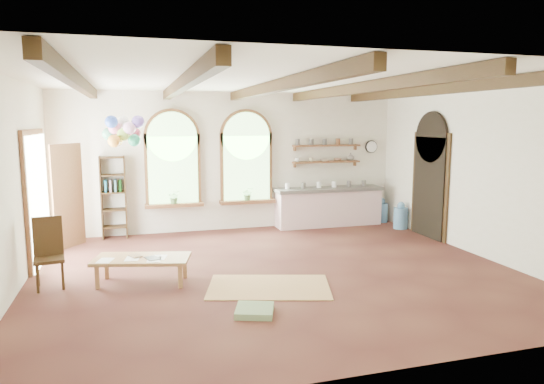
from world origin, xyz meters
name	(u,v)px	position (x,y,z in m)	size (l,w,h in m)	color
floor	(276,272)	(0.00, 0.00, 0.00)	(8.00, 8.00, 0.00)	brown
ceiling_beams	(276,86)	(0.00, 0.00, 3.10)	(6.20, 6.80, 0.18)	#3C2713
window_left	(173,162)	(-1.40, 3.43, 1.63)	(1.30, 0.28, 2.20)	brown
window_right	(246,160)	(0.30, 3.43, 1.63)	(1.30, 0.28, 2.20)	brown
left_doorway	(37,199)	(-3.95, 1.80, 1.15)	(0.10, 1.90, 2.50)	brown
right_doorway	(429,188)	(3.95, 1.50, 1.10)	(0.10, 1.30, 2.40)	black
kitchen_counter	(328,206)	(2.30, 3.20, 0.48)	(2.68, 0.62, 0.94)	beige
wall_shelf_lower	(326,162)	(2.30, 3.38, 1.55)	(1.70, 0.24, 0.04)	brown
wall_shelf_upper	(327,146)	(2.30, 3.38, 1.95)	(1.70, 0.24, 0.04)	brown
wall_clock	(371,147)	(3.55, 3.45, 1.90)	(0.32, 0.32, 0.04)	black
bookshelf	(113,197)	(-2.70, 3.32, 0.90)	(0.53, 0.32, 1.80)	#3C2713
coffee_table	(142,260)	(-2.20, 0.03, 0.37)	(1.59, 1.02, 0.42)	tan
side_chair	(50,268)	(-3.57, 0.23, 0.31)	(0.49, 0.49, 1.08)	#3C2713
floor_mat	(269,287)	(-0.33, -0.72, 0.01)	(1.86, 1.15, 0.02)	tan
floor_cushion	(255,310)	(-0.80, -1.66, 0.04)	(0.49, 0.49, 0.09)	gray
water_jug_a	(381,212)	(3.75, 3.20, 0.27)	(0.32, 0.32, 0.62)	#5990BF
water_jug_b	(401,217)	(3.82, 2.39, 0.28)	(0.33, 0.33, 0.65)	#5990BF
balloon_cluster	(124,132)	(-2.41, 2.30, 2.34)	(0.81, 0.85, 1.15)	white
table_book	(131,257)	(-2.36, 0.07, 0.43)	(0.16, 0.23, 0.02)	olive
tablet	(152,258)	(-2.04, -0.08, 0.42)	(0.18, 0.26, 0.01)	black
potted_plant_left	(174,197)	(-1.40, 3.32, 0.85)	(0.27, 0.23, 0.30)	#598C4C
potted_plant_right	(248,194)	(0.30, 3.32, 0.85)	(0.27, 0.23, 0.30)	#598C4C
shelf_cup_a	(297,160)	(1.55, 3.38, 1.62)	(0.12, 0.10, 0.10)	white
shelf_cup_b	(311,160)	(1.90, 3.38, 1.62)	(0.10, 0.10, 0.09)	beige
shelf_bowl_a	(324,160)	(2.25, 3.38, 1.60)	(0.22, 0.22, 0.05)	beige
shelf_bowl_b	(338,160)	(2.60, 3.38, 1.60)	(0.20, 0.20, 0.06)	#8C664C
shelf_vase	(351,157)	(2.95, 3.38, 1.67)	(0.18, 0.18, 0.19)	slate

